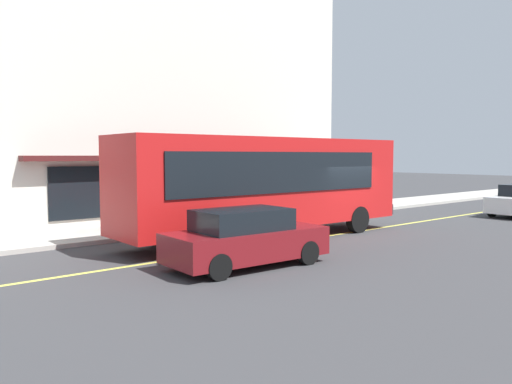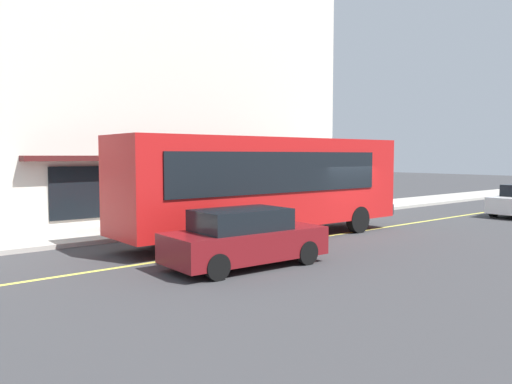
{
  "view_description": "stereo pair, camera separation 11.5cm",
  "coord_description": "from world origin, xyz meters",
  "px_view_note": "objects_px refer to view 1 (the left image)",
  "views": [
    {
      "loc": [
        -14.52,
        -12.12,
        2.91
      ],
      "look_at": [
        -2.92,
        1.61,
        1.6
      ],
      "focal_mm": 35.42,
      "sensor_mm": 36.0,
      "label": 1
    },
    {
      "loc": [
        -14.43,
        -12.19,
        2.91
      ],
      "look_at": [
        -2.92,
        1.61,
        1.6
      ],
      "focal_mm": 35.42,
      "sensor_mm": 36.0,
      "label": 2
    }
  ],
  "objects_px": {
    "bus": "(268,182)",
    "car_maroon": "(246,238)",
    "pedestrian_at_corner": "(289,193)",
    "traffic_light": "(303,164)"
  },
  "relations": [
    {
      "from": "traffic_light",
      "to": "pedestrian_at_corner",
      "type": "xyz_separation_m",
      "value": [
        0.32,
        1.25,
        -1.46
      ]
    },
    {
      "from": "traffic_light",
      "to": "pedestrian_at_corner",
      "type": "relative_size",
      "value": 2.05
    },
    {
      "from": "bus",
      "to": "car_maroon",
      "type": "xyz_separation_m",
      "value": [
        -3.42,
        -2.99,
        -1.24
      ]
    },
    {
      "from": "car_maroon",
      "to": "traffic_light",
      "type": "bearing_deg",
      "value": 36.32
    },
    {
      "from": "traffic_light",
      "to": "car_maroon",
      "type": "distance_m",
      "value": 10.55
    },
    {
      "from": "pedestrian_at_corner",
      "to": "bus",
      "type": "bearing_deg",
      "value": -140.0
    },
    {
      "from": "car_maroon",
      "to": "pedestrian_at_corner",
      "type": "distance_m",
      "value": 11.44
    },
    {
      "from": "traffic_light",
      "to": "car_maroon",
      "type": "xyz_separation_m",
      "value": [
        -8.38,
        -6.16,
        -1.79
      ]
    },
    {
      "from": "bus",
      "to": "car_maroon",
      "type": "height_order",
      "value": "bus"
    },
    {
      "from": "traffic_light",
      "to": "pedestrian_at_corner",
      "type": "bearing_deg",
      "value": 75.69
    }
  ]
}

